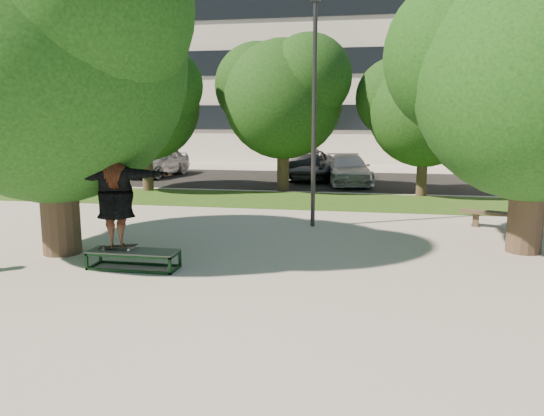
% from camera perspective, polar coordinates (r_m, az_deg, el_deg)
% --- Properties ---
extents(ground, '(120.00, 120.00, 0.00)m').
position_cam_1_polar(ground, '(10.29, -4.26, -7.31)').
color(ground, '#9C978F').
rests_on(ground, ground).
extents(grass_strip, '(30.00, 4.00, 0.02)m').
position_cam_1_polar(grass_strip, '(19.31, 5.83, 0.74)').
color(grass_strip, '#1F4513').
rests_on(grass_strip, ground).
extents(asphalt_strip, '(40.00, 8.00, 0.01)m').
position_cam_1_polar(asphalt_strip, '(25.81, 4.82, 3.02)').
color(asphalt_strip, black).
rests_on(asphalt_strip, ground).
extents(tree_left, '(6.96, 5.95, 7.12)m').
position_cam_1_polar(tree_left, '(12.69, -22.98, 15.37)').
color(tree_left, '#38281E').
rests_on(tree_left, ground).
extents(tree_right, '(6.24, 5.33, 6.51)m').
position_cam_1_polar(tree_right, '(13.08, 26.23, 13.50)').
color(tree_right, '#38281E').
rests_on(tree_right, ground).
extents(bg_tree_left, '(5.28, 4.51, 5.77)m').
position_cam_1_polar(bg_tree_left, '(22.52, -13.61, 11.31)').
color(bg_tree_left, '#38281E').
rests_on(bg_tree_left, ground).
extents(bg_tree_mid, '(5.76, 4.92, 6.24)m').
position_cam_1_polar(bg_tree_mid, '(21.91, 1.05, 12.37)').
color(bg_tree_mid, '#38281E').
rests_on(bg_tree_mid, ground).
extents(bg_tree_right, '(5.04, 4.31, 5.43)m').
position_cam_1_polar(bg_tree_right, '(21.17, 15.94, 10.67)').
color(bg_tree_right, '#38281E').
rests_on(bg_tree_right, ground).
extents(lamppost, '(0.25, 0.15, 6.11)m').
position_cam_1_polar(lamppost, '(14.59, 4.55, 10.25)').
color(lamppost, '#2D2D30').
rests_on(lamppost, ground).
extents(office_building, '(30.00, 14.12, 16.00)m').
position_cam_1_polar(office_building, '(42.03, 4.44, 16.53)').
color(office_building, silver).
rests_on(office_building, ground).
extents(grind_box, '(1.80, 0.60, 0.38)m').
position_cam_1_polar(grind_box, '(11.06, -14.66, -5.38)').
color(grind_box, black).
rests_on(grind_box, ground).
extents(skater_rig, '(2.35, 1.32, 1.93)m').
position_cam_1_polar(skater_rig, '(10.97, -16.50, 0.75)').
color(skater_rig, white).
rests_on(skater_rig, grind_box).
extents(bench, '(2.96, 1.34, 0.46)m').
position_cam_1_polar(bench, '(15.69, 25.06, -0.83)').
color(bench, '#4B3F2D').
rests_on(bench, ground).
extents(car_silver_a, '(2.38, 4.75, 1.56)m').
position_cam_1_polar(car_silver_a, '(27.96, -12.27, 4.93)').
color(car_silver_a, '#AFAFB4').
rests_on(car_silver_a, asphalt_strip).
extents(car_dark, '(2.14, 4.58, 1.45)m').
position_cam_1_polar(car_dark, '(26.31, 3.35, 4.74)').
color(car_dark, black).
rests_on(car_dark, asphalt_strip).
extents(car_grey, '(2.41, 5.06, 1.40)m').
position_cam_1_polar(car_grey, '(26.28, 3.94, 4.67)').
color(car_grey, slate).
rests_on(car_grey, asphalt_strip).
extents(car_silver_b, '(2.60, 4.77, 1.31)m').
position_cam_1_polar(car_silver_b, '(24.42, 8.17, 4.11)').
color(car_silver_b, silver).
rests_on(car_silver_b, asphalt_strip).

